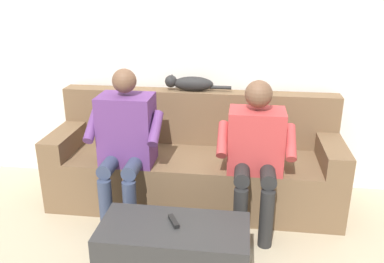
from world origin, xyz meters
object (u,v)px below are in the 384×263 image
object	(u,v)px
couch	(195,164)
coffee_table	(174,252)
remote_black	(174,221)
person_left_seated	(256,147)
cat_on_backrest	(190,83)
person_right_seated	(126,137)

from	to	relation	value
couch	coffee_table	world-z (taller)	couch
couch	remote_black	size ratio (longest dim) A/B	17.22
person_left_seated	remote_black	world-z (taller)	person_left_seated
person_left_seated	couch	bearing A→B (deg)	-34.47
coffee_table	cat_on_backrest	distance (m)	1.45
couch	cat_on_backrest	xyz separation A→B (m)	(0.07, -0.23, 0.64)
person_right_seated	cat_on_backrest	bearing A→B (deg)	-126.98
coffee_table	person_right_seated	bearing A→B (deg)	-54.90
cat_on_backrest	remote_black	size ratio (longest dim) A/B	4.14
coffee_table	person_left_seated	bearing A→B (deg)	-125.58
person_left_seated	person_right_seated	bearing A→B (deg)	-0.71
coffee_table	remote_black	distance (m)	0.20
person_right_seated	cat_on_backrest	size ratio (longest dim) A/B	2.08
person_right_seated	remote_black	xyz separation A→B (m)	(-0.48, 0.66, -0.27)
coffee_table	remote_black	size ratio (longest dim) A/B	6.70
coffee_table	person_right_seated	xyz separation A→B (m)	(0.48, -0.69, 0.47)
couch	person_left_seated	bearing A→B (deg)	145.53
person_left_seated	remote_black	distance (m)	0.85
person_left_seated	remote_black	bearing A→B (deg)	52.73
person_left_seated	person_right_seated	distance (m)	0.97
cat_on_backrest	remote_black	distance (m)	1.33
couch	remote_black	world-z (taller)	couch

